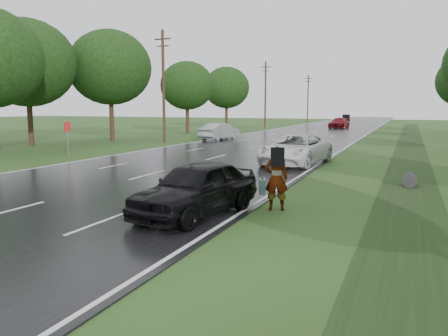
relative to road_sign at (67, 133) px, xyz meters
name	(u,v)px	position (x,y,z in m)	size (l,w,h in m)	color
ground	(6,213)	(8.50, -12.00, -1.64)	(220.00, 220.00, 0.00)	#2A4418
road	(311,133)	(8.50, 33.00, -1.62)	(14.00, 180.00, 0.04)	black
edge_stripe_east	(367,134)	(15.25, 33.00, -1.60)	(0.12, 180.00, 0.01)	silver
edge_stripe_west	(259,131)	(1.75, 33.00, -1.60)	(0.12, 180.00, 0.01)	silver
center_line	(311,133)	(8.50, 33.00, -1.60)	(0.12, 180.00, 0.01)	silver
drainage_ditch	(410,161)	(20.00, 6.71, -1.61)	(2.20, 120.00, 0.56)	black
road_sign	(67,133)	(0.00, 0.00, 0.00)	(0.50, 0.06, 2.30)	slate
utility_pole_mid	(163,85)	(-0.70, 13.00, 3.55)	(1.60, 0.26, 10.00)	#3B2318
utility_pole_far	(265,94)	(-0.70, 43.00, 3.55)	(1.60, 0.26, 10.00)	#3B2318
utility_pole_distant	(308,98)	(-0.70, 73.00, 3.55)	(1.60, 0.26, 10.00)	#3B2318
tree_west_c	(110,68)	(-6.50, 13.00, 5.27)	(7.80, 7.80, 10.43)	#3B2318
tree_west_d	(187,86)	(-5.70, 27.00, 4.18)	(6.60, 6.60, 8.80)	#3B2318
tree_west_e	(27,63)	(-9.50, 6.00, 5.19)	(8.00, 8.00, 10.44)	#3B2318
tree_west_f	(226,88)	(-6.30, 41.00, 4.49)	(7.00, 7.00, 9.29)	#3B2318
pedestrian	(276,177)	(16.07, -8.35, -0.59)	(1.07, 0.82, 2.04)	#A5998C
white_pickup	(296,149)	(14.00, 2.71, -0.77)	(2.77, 6.01, 1.67)	white
dark_sedan	(196,188)	(14.11, -10.00, -0.79)	(1.92, 4.78, 1.63)	black
silver_sedan	(219,131)	(2.70, 17.76, -0.78)	(1.73, 4.97, 1.64)	#979A9F
far_car_red	(339,123)	(9.94, 46.56, -0.83)	(2.16, 5.32, 1.54)	maroon
far_car_dark	(346,118)	(6.58, 79.36, -0.85)	(1.60, 4.58, 1.51)	black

